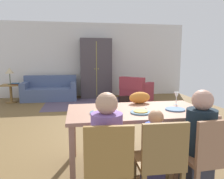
# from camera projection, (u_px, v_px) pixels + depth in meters

# --- Properties ---
(ground_plane) EXTENTS (7.11, 6.51, 0.02)m
(ground_plane) POSITION_uv_depth(u_px,v_px,m) (102.00, 120.00, 4.91)
(ground_plane) COLOR brown
(back_wall) EXTENTS (7.11, 0.10, 2.70)m
(back_wall) POSITION_uv_depth(u_px,v_px,m) (92.00, 60.00, 7.93)
(back_wall) COLOR silver
(back_wall) RESTS_ON ground_plane
(dining_table) EXTENTS (1.76, 0.93, 0.76)m
(dining_table) POSITION_uv_depth(u_px,v_px,m) (136.00, 115.00, 2.75)
(dining_table) COLOR #AA775F
(dining_table) RESTS_ON ground_plane
(plate_near_man) EXTENTS (0.25, 0.25, 0.02)m
(plate_near_man) POSITION_uv_depth(u_px,v_px,m) (100.00, 113.00, 2.54)
(plate_near_man) COLOR teal
(plate_near_man) RESTS_ON dining_table
(pizza_near_man) EXTENTS (0.17, 0.17, 0.01)m
(pizza_near_man) POSITION_uv_depth(u_px,v_px,m) (100.00, 112.00, 2.54)
(pizza_near_man) COLOR gold
(pizza_near_man) RESTS_ON plate_near_man
(plate_near_child) EXTENTS (0.25, 0.25, 0.02)m
(plate_near_child) POSITION_uv_depth(u_px,v_px,m) (141.00, 112.00, 2.56)
(plate_near_child) COLOR #57829E
(plate_near_child) RESTS_ON dining_table
(pizza_near_child) EXTENTS (0.17, 0.17, 0.01)m
(pizza_near_child) POSITION_uv_depth(u_px,v_px,m) (141.00, 111.00, 2.56)
(pizza_near_child) COLOR gold
(pizza_near_child) RESTS_ON plate_near_child
(plate_near_woman) EXTENTS (0.25, 0.25, 0.02)m
(plate_near_woman) POSITION_uv_depth(u_px,v_px,m) (175.00, 109.00, 2.71)
(plate_near_woman) COLOR #567BA9
(plate_near_woman) RESTS_ON dining_table
(wine_glass) EXTENTS (0.07, 0.07, 0.19)m
(wine_glass) POSITION_uv_depth(u_px,v_px,m) (176.00, 96.00, 2.99)
(wine_glass) COLOR silver
(wine_glass) RESTS_ON dining_table
(fork) EXTENTS (0.04, 0.15, 0.01)m
(fork) POSITION_uv_depth(u_px,v_px,m) (117.00, 111.00, 2.64)
(fork) COLOR silver
(fork) RESTS_ON dining_table
(knife) EXTENTS (0.06, 0.17, 0.01)m
(knife) POSITION_uv_depth(u_px,v_px,m) (146.00, 107.00, 2.86)
(knife) COLOR silver
(knife) RESTS_ON dining_table
(dining_chair_man) EXTENTS (0.45, 0.45, 0.87)m
(dining_chair_man) POSITION_uv_depth(u_px,v_px,m) (108.00, 163.00, 1.89)
(dining_chair_man) COLOR olive
(dining_chair_man) RESTS_ON ground_plane
(person_man) EXTENTS (0.30, 0.41, 1.11)m
(person_man) POSITION_uv_depth(u_px,v_px,m) (107.00, 152.00, 2.06)
(person_man) COLOR #3B4355
(person_man) RESTS_ON ground_plane
(dining_chair_child) EXTENTS (0.43, 0.43, 0.87)m
(dining_chair_child) POSITION_uv_depth(u_px,v_px,m) (160.00, 159.00, 1.97)
(dining_chair_child) COLOR brown
(dining_chair_child) RESTS_ON ground_plane
(person_child) EXTENTS (0.22, 0.29, 0.92)m
(person_child) POSITION_uv_depth(u_px,v_px,m) (154.00, 156.00, 2.14)
(person_child) COLOR #383051
(person_child) RESTS_ON ground_plane
(dining_chair_woman) EXTENTS (0.45, 0.45, 0.87)m
(dining_chair_woman) POSITION_uv_depth(u_px,v_px,m) (208.00, 155.00, 2.05)
(dining_chair_woman) COLOR #946343
(dining_chair_woman) RESTS_ON ground_plane
(person_woman) EXTENTS (0.30, 0.41, 1.11)m
(person_woman) POSITION_uv_depth(u_px,v_px,m) (198.00, 145.00, 2.21)
(person_woman) COLOR #3A3C47
(person_woman) RESTS_ON ground_plane
(cat) EXTENTS (0.34, 0.19, 0.17)m
(cat) POSITION_uv_depth(u_px,v_px,m) (140.00, 98.00, 3.10)
(cat) COLOR orange
(cat) RESTS_ON dining_table
(area_rug) EXTENTS (2.60, 1.80, 0.01)m
(area_rug) POSITION_uv_depth(u_px,v_px,m) (87.00, 104.00, 6.66)
(area_rug) COLOR #4F4458
(area_rug) RESTS_ON ground_plane
(couch) EXTENTS (1.78, 0.86, 0.82)m
(couch) POSITION_uv_depth(u_px,v_px,m) (50.00, 91.00, 7.26)
(couch) COLOR #4B5B82
(couch) RESTS_ON ground_plane
(armchair) EXTENTS (1.21, 1.21, 0.82)m
(armchair) POSITION_uv_depth(u_px,v_px,m) (136.00, 92.00, 7.04)
(armchair) COLOR #97323D
(armchair) RESTS_ON ground_plane
(armoire) EXTENTS (1.10, 0.59, 2.10)m
(armoire) POSITION_uv_depth(u_px,v_px,m) (96.00, 68.00, 7.62)
(armoire) COLOR #41393F
(armoire) RESTS_ON ground_plane
(side_table) EXTENTS (0.56, 0.56, 0.58)m
(side_table) POSITION_uv_depth(u_px,v_px,m) (11.00, 91.00, 6.81)
(side_table) COLOR olive
(side_table) RESTS_ON ground_plane
(table_lamp) EXTENTS (0.26, 0.26, 0.54)m
(table_lamp) POSITION_uv_depth(u_px,v_px,m) (9.00, 71.00, 6.72)
(table_lamp) COLOR #45492C
(table_lamp) RESTS_ON side_table
(book_lower) EXTENTS (0.22, 0.16, 0.03)m
(book_lower) POSITION_uv_depth(u_px,v_px,m) (15.00, 84.00, 6.80)
(book_lower) COLOR brown
(book_lower) RESTS_ON side_table
(book_upper) EXTENTS (0.22, 0.16, 0.03)m
(book_upper) POSITION_uv_depth(u_px,v_px,m) (15.00, 83.00, 6.78)
(book_upper) COLOR #2E587A
(book_upper) RESTS_ON book_lower
(handbag) EXTENTS (0.32, 0.16, 0.26)m
(handbag) POSITION_uv_depth(u_px,v_px,m) (124.00, 100.00, 6.53)
(handbag) COLOR black
(handbag) RESTS_ON ground_plane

